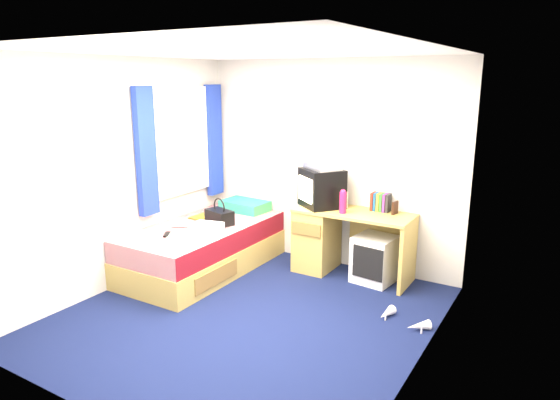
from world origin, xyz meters
The scene contains 20 objects.
ground centered at (0.00, 0.00, 0.00)m, with size 3.40×3.40×0.00m, color #0C1438.
room_shell centered at (0.00, 0.00, 1.45)m, with size 3.40×3.40×3.40m.
bed centered at (-1.10, 0.70, 0.27)m, with size 1.01×2.00×0.54m.
pillow centered at (-1.06, 1.48, 0.60)m, with size 0.58×0.37×0.13m, color #1868A2.
desk centered at (0.18, 1.44, 0.41)m, with size 1.30×0.55×0.75m.
storage_cube centered at (0.72, 1.40, 0.26)m, with size 0.41×0.41×0.51m, color white.
crt_tv centered at (0.04, 1.44, 0.97)m, with size 0.59×0.59×0.44m.
vcr centered at (0.04, 1.44, 1.22)m, with size 0.40×0.29×0.08m, color silver.
book_row centered at (0.69, 1.60, 0.85)m, with size 0.20×0.13×0.20m.
picture_frame centered at (0.87, 1.56, 0.82)m, with size 0.02×0.12×0.14m, color #321B10.
pink_water_bottle centered at (0.37, 1.29, 0.87)m, with size 0.07×0.07×0.23m, color #D31D56.
aerosol_can centered at (0.30, 1.52, 0.84)m, with size 0.05×0.05×0.19m, color white.
handbag centered at (-0.96, 0.84, 0.63)m, with size 0.37×0.27×0.31m.
towel centered at (-0.87, 0.49, 0.59)m, with size 0.31×0.26×0.10m, color white.
magazine centered at (-1.31, 0.95, 0.55)m, with size 0.21×0.28×0.01m, color yellow.
water_bottle centered at (-1.25, 0.50, 0.58)m, with size 0.07×0.07×0.20m, color silver.
colour_swatch_fan centered at (-1.15, 0.19, 0.55)m, with size 0.22×0.06×0.01m, color yellow.
remote_control centered at (-1.18, 0.20, 0.55)m, with size 0.05×0.16×0.02m, color black.
window_assembly centered at (-1.55, 0.90, 1.42)m, with size 0.11×1.42×1.40m.
white_heels centered at (1.30, 0.60, 0.04)m, with size 0.49×0.31×0.09m.
Camera 1 is at (2.49, -3.53, 2.18)m, focal length 32.00 mm.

